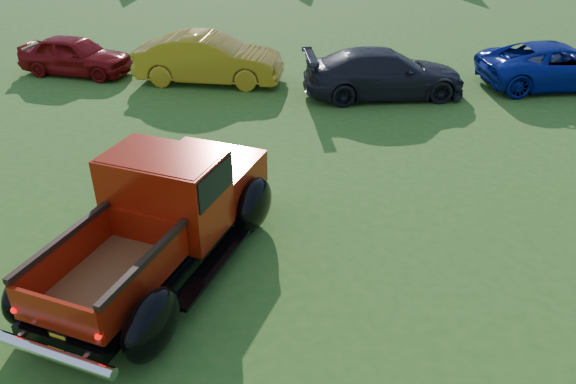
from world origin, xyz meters
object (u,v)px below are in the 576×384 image
object	(u,v)px
show_car_red	(75,55)
pickup_truck	(168,210)
show_car_yellow	(209,59)
show_car_grey	(384,73)
show_car_blue	(558,65)

from	to	relation	value
show_car_red	pickup_truck	bearing A→B (deg)	-139.35
show_car_yellow	pickup_truck	bearing A→B (deg)	-169.55
show_car_red	show_car_grey	size ratio (longest dim) A/B	0.78
show_car_grey	show_car_yellow	bearing A→B (deg)	71.20
show_car_red	show_car_yellow	bearing A→B (deg)	-85.86
show_car_blue	pickup_truck	bearing A→B (deg)	125.30
show_car_red	show_car_grey	world-z (taller)	show_car_grey
show_car_red	show_car_grey	bearing A→B (deg)	-87.31
pickup_truck	show_car_grey	world-z (taller)	pickup_truck
show_car_red	show_car_grey	xyz separation A→B (m)	(9.96, -1.10, 0.06)
pickup_truck	show_car_blue	xyz separation A→B (m)	(9.43, 9.88, -0.26)
show_car_grey	show_car_red	bearing A→B (deg)	72.41
show_car_yellow	show_car_blue	distance (m)	10.81
show_car_yellow	show_car_red	bearing A→B (deg)	87.14
show_car_red	show_car_grey	distance (m)	10.02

